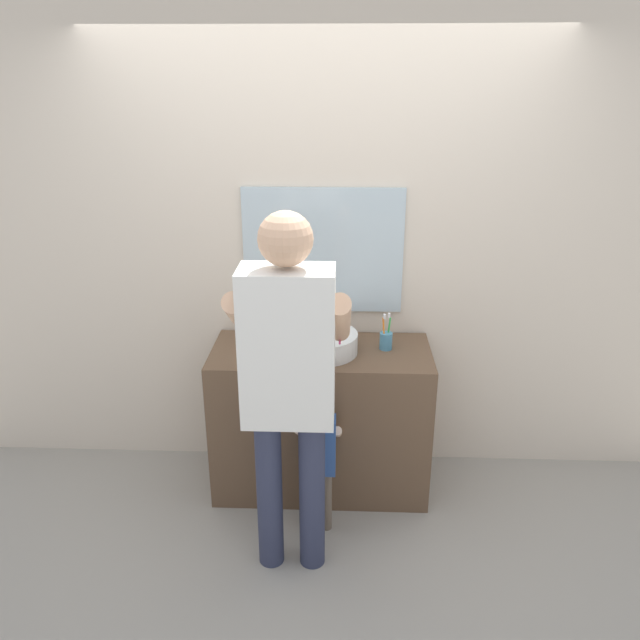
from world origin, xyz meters
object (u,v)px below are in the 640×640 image
toothbrush_cup (386,340)px  soap_bottle (252,339)px  adult_parent (289,368)px  child_toddler (318,452)px

toothbrush_cup → soap_bottle: size_ratio=1.25×
toothbrush_cup → adult_parent: bearing=-125.1°
soap_bottle → child_toddler: 0.71m
child_toddler → adult_parent: (-0.12, -0.24, 0.59)m
child_toddler → adult_parent: bearing=-116.8°
soap_bottle → child_toddler: soap_bottle is taller
toothbrush_cup → adult_parent: size_ratio=0.12×
soap_bottle → adult_parent: 0.69m
toothbrush_cup → child_toddler: toothbrush_cup is taller
toothbrush_cup → soap_bottle: (-0.73, -0.05, 0.01)m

